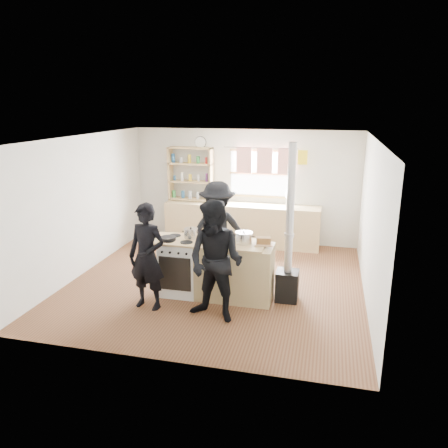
# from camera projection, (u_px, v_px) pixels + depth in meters

# --- Properties ---
(ground) EXTENTS (5.00, 5.00, 0.01)m
(ground) POSITION_uv_depth(u_px,v_px,m) (216.00, 282.00, 7.69)
(ground) COLOR brown
(ground) RESTS_ON ground
(back_counter) EXTENTS (3.40, 0.55, 0.90)m
(back_counter) POSITION_uv_depth(u_px,v_px,m) (242.00, 224.00, 9.64)
(back_counter) COLOR tan
(back_counter) RESTS_ON ground
(shelving_unit) EXTENTS (1.00, 0.28, 1.20)m
(shelving_unit) POSITION_uv_depth(u_px,v_px,m) (191.00, 174.00, 9.74)
(shelving_unit) COLOR tan
(shelving_unit) RESTS_ON back_counter
(thermos) EXTENTS (0.10, 0.10, 0.31)m
(thermos) POSITION_uv_depth(u_px,v_px,m) (288.00, 200.00, 9.25)
(thermos) COLOR silver
(thermos) RESTS_ON back_counter
(cooking_island) EXTENTS (1.97, 0.64, 0.93)m
(cooking_island) POSITION_uv_depth(u_px,v_px,m) (216.00, 269.00, 7.02)
(cooking_island) COLOR white
(cooking_island) RESTS_ON ground
(skillet_greens) EXTENTS (0.27, 0.27, 0.05)m
(skillet_greens) POSITION_uv_depth(u_px,v_px,m) (168.00, 238.00, 6.98)
(skillet_greens) COLOR black
(skillet_greens) RESTS_ON cooking_island
(roast_tray) EXTENTS (0.40, 0.30, 0.07)m
(roast_tray) POSITION_uv_depth(u_px,v_px,m) (215.00, 241.00, 6.80)
(roast_tray) COLOR silver
(roast_tray) RESTS_ON cooking_island
(stockpot_stove) EXTENTS (0.23, 0.23, 0.19)m
(stockpot_stove) POSITION_uv_depth(u_px,v_px,m) (191.00, 233.00, 7.06)
(stockpot_stove) COLOR silver
(stockpot_stove) RESTS_ON cooking_island
(stockpot_counter) EXTENTS (0.27, 0.27, 0.20)m
(stockpot_counter) POSITION_uv_depth(u_px,v_px,m) (244.00, 238.00, 6.79)
(stockpot_counter) COLOR silver
(stockpot_counter) RESTS_ON cooking_island
(bread_board) EXTENTS (0.31, 0.24, 0.12)m
(bread_board) POSITION_uv_depth(u_px,v_px,m) (263.00, 242.00, 6.73)
(bread_board) COLOR tan
(bread_board) RESTS_ON cooking_island
(flue_heater) EXTENTS (0.35, 0.35, 2.50)m
(flue_heater) POSITION_uv_depth(u_px,v_px,m) (288.00, 261.00, 6.83)
(flue_heater) COLOR black
(flue_heater) RESTS_ON ground
(person_near_left) EXTENTS (0.65, 0.47, 1.64)m
(person_near_left) POSITION_uv_depth(u_px,v_px,m) (147.00, 257.00, 6.55)
(person_near_left) COLOR black
(person_near_left) RESTS_ON ground
(person_near_right) EXTENTS (1.00, 0.87, 1.77)m
(person_near_right) POSITION_uv_depth(u_px,v_px,m) (216.00, 262.00, 6.16)
(person_near_right) COLOR black
(person_near_right) RESTS_ON ground
(person_far) EXTENTS (1.26, 0.96, 1.73)m
(person_far) POSITION_uv_depth(u_px,v_px,m) (217.00, 229.00, 7.78)
(person_far) COLOR black
(person_far) RESTS_ON ground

